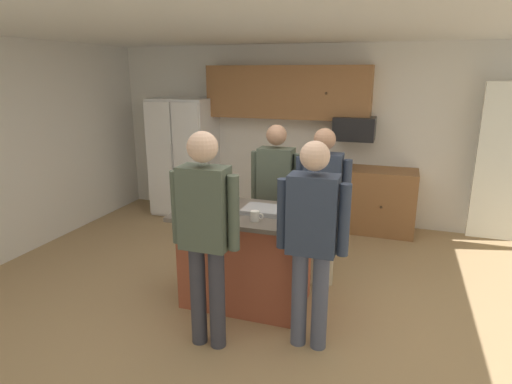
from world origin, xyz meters
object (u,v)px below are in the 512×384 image
(glass_pilsner, at_px, (195,206))
(glass_short_whisky, at_px, (211,197))
(person_guest_left, at_px, (312,233))
(mug_blue_stoneware, at_px, (255,216))
(person_guest_by_door, at_px, (205,227))
(kitchen_island, at_px, (246,256))
(person_guest_right, at_px, (276,189))
(tumbler_amber, at_px, (205,207))
(microwave_over_range, at_px, (354,129))
(mug_ceramic_white, at_px, (225,200))
(refrigerator, at_px, (184,157))
(serving_tray, at_px, (267,210))
(person_elder_center, at_px, (322,197))

(glass_pilsner, bearing_deg, glass_short_whisky, 85.55)
(person_guest_left, relative_size, glass_short_whisky, 12.92)
(mug_blue_stoneware, bearing_deg, glass_short_whisky, 148.29)
(person_guest_by_door, distance_m, glass_pilsner, 0.71)
(kitchen_island, bearing_deg, person_guest_left, -35.06)
(kitchen_island, bearing_deg, person_guest_right, 84.48)
(mug_blue_stoneware, distance_m, glass_short_whisky, 0.70)
(person_guest_right, height_order, glass_short_whisky, person_guest_right)
(kitchen_island, bearing_deg, mug_blue_stoneware, -53.48)
(tumbler_amber, bearing_deg, glass_short_whisky, 106.19)
(microwave_over_range, xyz_separation_m, tumbler_amber, (-1.02, -2.71, -0.43))
(person_guest_left, bearing_deg, mug_blue_stoneware, 8.22)
(microwave_over_range, relative_size, mug_ceramic_white, 4.29)
(person_guest_by_door, xyz_separation_m, tumbler_amber, (-0.25, 0.52, -0.02))
(person_guest_right, relative_size, mug_blue_stoneware, 13.97)
(mug_blue_stoneware, bearing_deg, refrigerator, 128.58)
(glass_short_whisky, bearing_deg, refrigerator, 123.51)
(microwave_over_range, bearing_deg, person_guest_left, -89.56)
(glass_pilsner, distance_m, serving_tray, 0.68)
(mug_blue_stoneware, relative_size, glass_short_whisky, 0.90)
(microwave_over_range, height_order, glass_short_whisky, microwave_over_range)
(person_guest_by_door, xyz_separation_m, mug_ceramic_white, (-0.20, 0.89, -0.06))
(person_guest_by_door, distance_m, mug_blue_stoneware, 0.58)
(glass_pilsner, bearing_deg, person_guest_left, -16.34)
(person_guest_by_door, height_order, mug_ceramic_white, person_guest_by_door)
(mug_blue_stoneware, height_order, tumbler_amber, tumbler_amber)
(glass_pilsner, xyz_separation_m, tumbler_amber, (0.13, -0.07, 0.02))
(kitchen_island, distance_m, person_guest_by_door, 0.95)
(person_guest_left, bearing_deg, microwave_over_range, -54.50)
(person_elder_center, distance_m, serving_tray, 0.70)
(refrigerator, xyz_separation_m, mug_blue_stoneware, (2.06, -2.58, 0.07))
(person_guest_left, relative_size, mug_blue_stoneware, 14.40)
(person_guest_right, distance_m, glass_pilsner, 1.07)
(person_elder_center, bearing_deg, tumbler_amber, -2.14)
(kitchen_island, relative_size, person_guest_right, 0.77)
(microwave_over_range, bearing_deg, person_elder_center, -92.93)
(person_guest_left, xyz_separation_m, glass_short_whisky, (-1.16, 0.65, 0.01))
(person_guest_right, relative_size, person_guest_by_door, 0.93)
(refrigerator, distance_m, mug_ceramic_white, 2.75)
(glass_pilsner, distance_m, mug_ceramic_white, 0.35)
(refrigerator, relative_size, mug_ceramic_white, 13.97)
(mug_ceramic_white, bearing_deg, tumbler_amber, -97.83)
(kitchen_island, relative_size, glass_short_whisky, 9.66)
(tumbler_amber, relative_size, serving_tray, 0.38)
(person_guest_by_door, height_order, serving_tray, person_guest_by_door)
(serving_tray, bearing_deg, mug_ceramic_white, 168.19)
(refrigerator, height_order, glass_pilsner, refrigerator)
(person_elder_center, bearing_deg, mug_blue_stoneware, 17.51)
(person_guest_right, height_order, mug_ceramic_white, person_guest_right)
(serving_tray, bearing_deg, person_guest_left, -45.68)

